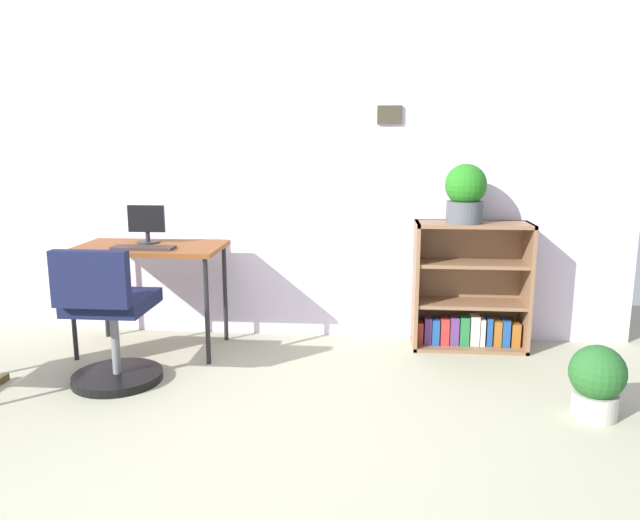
# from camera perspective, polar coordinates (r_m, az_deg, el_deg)

# --- Properties ---
(ground_plane) EXTENTS (6.24, 6.24, 0.00)m
(ground_plane) POSITION_cam_1_polar(r_m,az_deg,el_deg) (2.64, -14.13, -21.07)
(ground_plane) COLOR #A1A186
(wall_back) EXTENTS (5.20, 0.12, 2.47)m
(wall_back) POSITION_cam_1_polar(r_m,az_deg,el_deg) (4.32, -5.61, 9.02)
(wall_back) COLOR silver
(wall_back) RESTS_ON ground_plane
(desk) EXTENTS (0.96, 0.55, 0.72)m
(desk) POSITION_cam_1_polar(r_m,az_deg,el_deg) (4.13, -15.83, 0.46)
(desk) COLOR brown
(desk) RESTS_ON ground_plane
(monitor) EXTENTS (0.25, 0.15, 0.26)m
(monitor) POSITION_cam_1_polar(r_m,az_deg,el_deg) (4.20, -16.12, 3.31)
(monitor) COLOR #262628
(monitor) RESTS_ON desk
(keyboard) EXTENTS (0.40, 0.12, 0.02)m
(keyboard) POSITION_cam_1_polar(r_m,az_deg,el_deg) (3.99, -16.43, 1.12)
(keyboard) COLOR #352926
(keyboard) RESTS_ON desk
(office_chair) EXTENTS (0.52, 0.55, 0.83)m
(office_chair) POSITION_cam_1_polar(r_m,az_deg,el_deg) (3.65, -19.33, -5.85)
(office_chair) COLOR black
(office_chair) RESTS_ON ground_plane
(bookshelf_low) EXTENTS (0.76, 0.30, 0.86)m
(bookshelf_low) POSITION_cam_1_polar(r_m,az_deg,el_deg) (4.24, 13.98, -3.09)
(bookshelf_low) COLOR brown
(bookshelf_low) RESTS_ON ground_plane
(potted_plant_on_shelf) EXTENTS (0.27, 0.27, 0.39)m
(potted_plant_on_shelf) POSITION_cam_1_polar(r_m,az_deg,el_deg) (4.06, 13.63, 6.23)
(potted_plant_on_shelf) COLOR #474C51
(potted_plant_on_shelf) RESTS_ON bookshelf_low
(potted_plant_floor) EXTENTS (0.28, 0.28, 0.38)m
(potted_plant_floor) POSITION_cam_1_polar(r_m,az_deg,el_deg) (3.42, 24.78, -10.29)
(potted_plant_floor) COLOR #B7B2A8
(potted_plant_floor) RESTS_ON ground_plane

